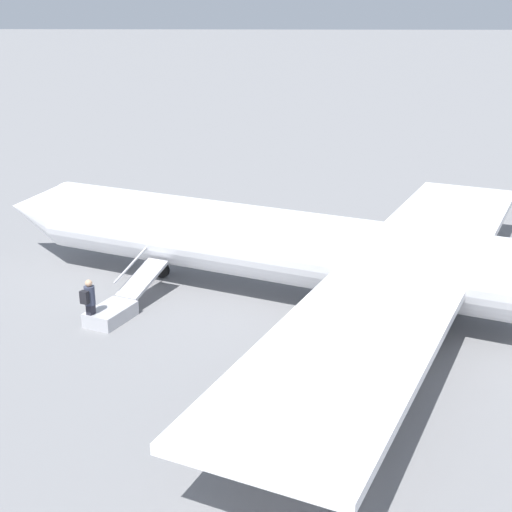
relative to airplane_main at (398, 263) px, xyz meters
The scene contains 4 objects.
ground_plane 2.34m from the airplane_main, 23.10° to the right, with size 600.00×600.00×0.00m, color slate.
airplane_main is the anchor object (origin of this frame).
boarding_stairs 9.84m from the airplane_main, ahead, with size 2.50×4.09×1.74m.
passenger 10.48m from the airplane_main, ahead, with size 0.45×0.57×1.74m.
Camera 1 is at (3.01, 23.19, 10.37)m, focal length 50.00 mm.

